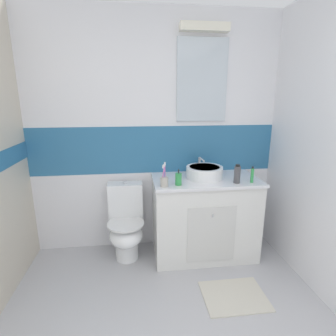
# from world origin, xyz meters

# --- Properties ---
(ground_plane) EXTENTS (3.20, 3.48, 0.04)m
(ground_plane) POSITION_xyz_m (0.00, 1.20, -0.02)
(ground_plane) COLOR #B2B2B7
(wall_back_tiled) EXTENTS (3.20, 0.20, 2.50)m
(wall_back_tiled) POSITION_xyz_m (0.01, 2.45, 1.26)
(wall_back_tiled) COLOR white
(wall_back_tiled) RESTS_ON ground_plane
(vanity_cabinet) EXTENTS (1.07, 0.59, 0.85)m
(vanity_cabinet) POSITION_xyz_m (0.49, 2.12, 0.43)
(vanity_cabinet) COLOR silver
(vanity_cabinet) RESTS_ON ground_plane
(sink_basin) EXTENTS (0.37, 0.41, 0.18)m
(sink_basin) POSITION_xyz_m (0.48, 2.14, 0.91)
(sink_basin) COLOR white
(sink_basin) RESTS_ON vanity_cabinet
(toilet) EXTENTS (0.37, 0.50, 0.79)m
(toilet) POSITION_xyz_m (-0.33, 2.16, 0.36)
(toilet) COLOR white
(toilet) RESTS_ON ground_plane
(toothbrush_cup) EXTENTS (0.07, 0.07, 0.23)m
(toothbrush_cup) POSITION_xyz_m (0.04, 1.91, 0.91)
(toothbrush_cup) COLOR #B2ADA3
(toothbrush_cup) RESTS_ON vanity_cabinet
(soap_dispenser) EXTENTS (0.06, 0.06, 0.15)m
(soap_dispenser) POSITION_xyz_m (0.18, 1.93, 0.91)
(soap_dispenser) COLOR green
(soap_dispenser) RESTS_ON vanity_cabinet
(toothpaste_tube_upright) EXTENTS (0.03, 0.03, 0.16)m
(toothpaste_tube_upright) POSITION_xyz_m (0.89, 1.92, 0.92)
(toothpaste_tube_upright) COLOR green
(toothpaste_tube_upright) RESTS_ON vanity_cabinet
(shampoo_bottle_tall) EXTENTS (0.06, 0.06, 0.18)m
(shampoo_bottle_tall) POSITION_xyz_m (0.74, 1.93, 0.94)
(shampoo_bottle_tall) COLOR #4C4C51
(shampoo_bottle_tall) RESTS_ON vanity_cabinet
(bath_mat) EXTENTS (0.53, 0.42, 0.01)m
(bath_mat) POSITION_xyz_m (0.59, 1.43, 0.01)
(bath_mat) COLOR beige
(bath_mat) RESTS_ON ground_plane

